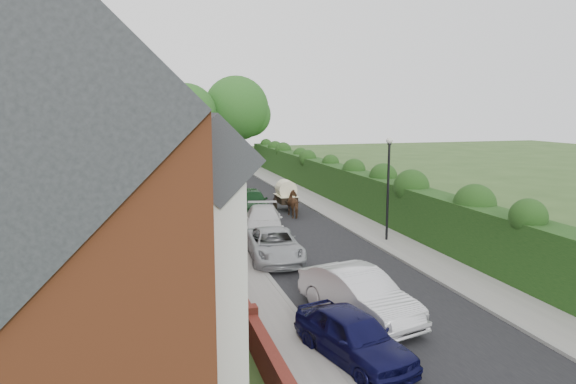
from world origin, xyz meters
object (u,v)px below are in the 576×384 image
at_px(car_navy, 353,336).
at_px(car_white, 263,221).
at_px(horse, 295,204).
at_px(lamppost, 388,176).
at_px(car_silver_b, 274,245).
at_px(car_beige, 205,178).
at_px(car_silver_a, 358,294).
at_px(horse_cart, 286,193).
at_px(car_red, 214,182).
at_px(car_grey, 210,168).
at_px(car_green, 251,201).

relative_size(car_navy, car_white, 0.82).
height_order(car_white, horse, horse).
xyz_separation_m(lamppost, car_silver_b, (-6.11, -1.36, -2.64)).
bearing_deg(car_beige, car_silver_b, -102.96).
bearing_deg(lamppost, car_silver_a, -122.10).
bearing_deg(car_silver_a, car_navy, -130.60).
xyz_separation_m(lamppost, horse_cart, (-2.62, 8.93, -2.16)).
distance_m(car_white, car_red, 14.44).
bearing_deg(lamppost, car_white, 148.18).
bearing_deg(car_navy, car_silver_a, 49.38).
xyz_separation_m(car_navy, car_red, (0.40, 28.51, 0.09)).
xyz_separation_m(car_silver_b, horse, (3.49, 8.29, 0.13)).
xyz_separation_m(car_navy, horse, (3.78, 17.64, 0.11)).
bearing_deg(car_silver_b, car_grey, 92.57).
height_order(car_green, car_beige, car_green).
bearing_deg(lamppost, car_navy, -120.85).
bearing_deg(car_silver_a, car_green, 75.47).
xyz_separation_m(car_white, car_green, (0.44, 5.23, 0.11)).
height_order(car_green, horse_cart, horse_cart).
bearing_deg(car_grey, car_white, -101.01).
relative_size(lamppost, car_silver_a, 1.10).
xyz_separation_m(car_navy, car_beige, (0.07, 31.62, 0.07)).
relative_size(car_red, horse, 2.50).
xyz_separation_m(car_silver_a, car_grey, (0.14, 35.91, 0.02)).
relative_size(lamppost, horse_cart, 1.86).
distance_m(lamppost, car_white, 6.91).
relative_size(car_white, horse_cart, 1.73).
xyz_separation_m(car_white, horse, (2.82, 3.56, 0.09)).
height_order(car_silver_b, horse, horse).
distance_m(car_silver_a, car_green, 16.80).
bearing_deg(car_silver_a, horse_cart, 67.57).
bearing_deg(lamppost, horse, 110.69).
bearing_deg(car_red, car_white, -89.72).
distance_m(car_white, horse_cart, 6.25).
bearing_deg(car_silver_a, car_white, 77.42).
bearing_deg(car_navy, car_green, 71.80).
bearing_deg(car_navy, car_silver_b, 74.18).
relative_size(car_navy, horse, 2.12).
height_order(car_navy, car_green, car_green).
bearing_deg(car_red, car_silver_b, -92.27).
bearing_deg(car_grey, lamppost, -89.75).
height_order(car_red, horse, horse).
height_order(lamppost, car_white, lamppost).
distance_m(lamppost, car_silver_a, 10.00).
height_order(lamppost, car_navy, lamppost).
distance_m(car_silver_a, car_white, 11.58).
height_order(car_navy, car_red, car_red).
height_order(car_red, horse_cart, horse_cart).
relative_size(car_grey, horse, 2.95).
bearing_deg(car_green, car_silver_a, -89.81).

